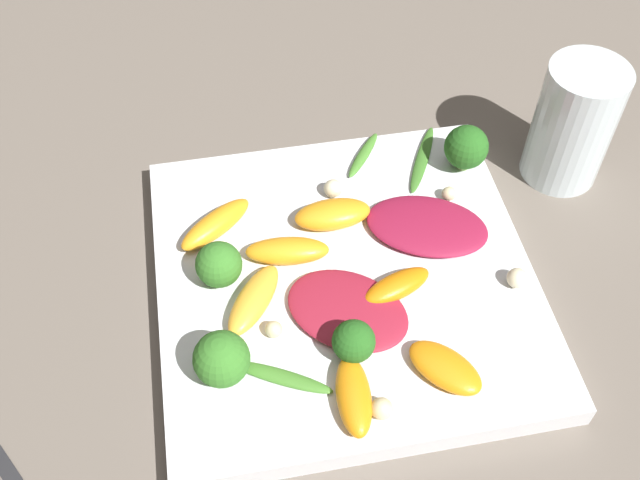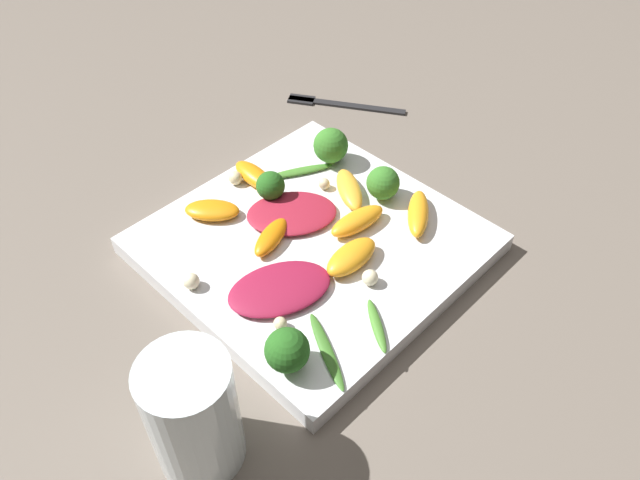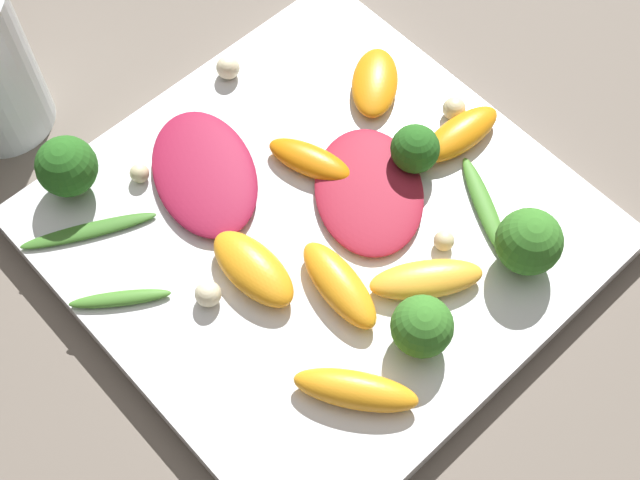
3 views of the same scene
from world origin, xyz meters
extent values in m
plane|color=#6B6056|center=(0.00, 0.00, 0.00)|extent=(2.40, 2.40, 0.00)
cube|color=white|center=(0.00, 0.00, 0.01)|extent=(0.31, 0.31, 0.02)
ellipsoid|color=maroon|center=(-0.01, -0.04, 0.03)|extent=(0.12, 0.12, 0.01)
ellipsoid|color=maroon|center=(0.08, 0.03, 0.03)|extent=(0.12, 0.10, 0.01)
ellipsoid|color=orange|center=(0.00, 0.06, 0.03)|extent=(0.07, 0.03, 0.02)
ellipsoid|color=orange|center=(-0.04, 0.02, 0.03)|extent=(0.07, 0.04, 0.02)
ellipsoid|color=orange|center=(-0.02, -0.11, 0.03)|extent=(0.03, 0.07, 0.02)
ellipsoid|color=orange|center=(0.04, -0.03, 0.03)|extent=(0.06, 0.04, 0.02)
ellipsoid|color=orange|center=(-0.10, 0.06, 0.03)|extent=(0.07, 0.06, 0.02)
ellipsoid|color=#FCAD33|center=(-0.08, -0.02, 0.03)|extent=(0.06, 0.07, 0.02)
ellipsoid|color=orange|center=(0.05, -0.10, 0.03)|extent=(0.06, 0.07, 0.02)
cylinder|color=#7A9E51|center=(-0.10, 0.01, 0.03)|extent=(0.01, 0.01, 0.01)
sphere|color=#387A28|center=(-0.10, 0.01, 0.04)|extent=(0.04, 0.04, 0.04)
cylinder|color=#84AD5B|center=(-0.11, -0.08, 0.03)|extent=(0.01, 0.01, 0.01)
sphere|color=#387A28|center=(-0.11, -0.08, 0.05)|extent=(0.04, 0.04, 0.04)
cylinder|color=#7A9E51|center=(0.13, 0.10, 0.03)|extent=(0.01, 0.01, 0.01)
sphere|color=#26601E|center=(0.13, 0.10, 0.05)|extent=(0.04, 0.04, 0.04)
cylinder|color=#7A9E51|center=(-0.01, -0.08, 0.03)|extent=(0.01, 0.01, 0.01)
sphere|color=#26601E|center=(-0.01, -0.08, 0.04)|extent=(0.03, 0.03, 0.03)
ellipsoid|color=#47842D|center=(0.04, 0.13, 0.03)|extent=(0.05, 0.06, 0.01)
ellipsoid|color=#47842D|center=(-0.07, -0.09, 0.02)|extent=(0.08, 0.05, 0.01)
ellipsoid|color=#3D7528|center=(0.10, 0.11, 0.02)|extent=(0.05, 0.08, 0.01)
sphere|color=beige|center=(-0.07, -0.05, 0.03)|extent=(0.01, 0.01, 0.01)
sphere|color=beige|center=(0.00, -0.13, 0.03)|extent=(0.02, 0.02, 0.02)
sphere|color=beige|center=(0.13, -0.04, 0.03)|extent=(0.02, 0.02, 0.02)
sphere|color=beige|center=(0.11, 0.06, 0.03)|extent=(0.01, 0.01, 0.01)
sphere|color=beige|center=(0.01, 0.09, 0.03)|extent=(0.02, 0.02, 0.02)
camera|label=1|loc=(-0.09, -0.35, 0.52)|focal=42.00mm
camera|label=2|loc=(0.33, 0.34, 0.49)|focal=35.00mm
camera|label=3|loc=(-0.21, 0.19, 0.53)|focal=50.00mm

